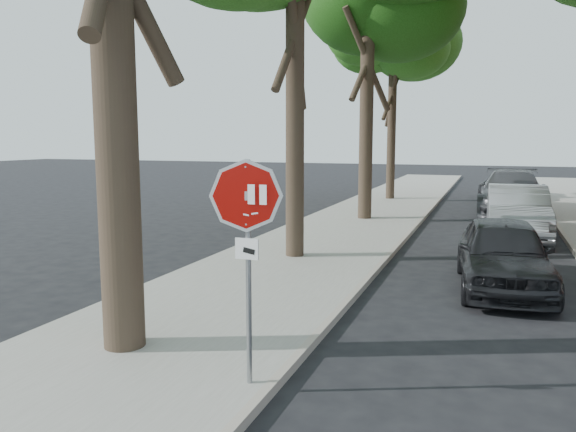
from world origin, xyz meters
name	(u,v)px	position (x,y,z in m)	size (l,w,h in m)	color
ground	(306,402)	(0.00, 0.00, 0.00)	(120.00, 120.00, 0.00)	black
sidewalk_left	(348,228)	(-2.50, 12.00, 0.06)	(4.00, 55.00, 0.12)	gray
curb_left	(412,231)	(-0.45, 12.00, 0.07)	(0.12, 55.00, 0.13)	#9E9384
curb_right	(566,240)	(3.95, 12.00, 0.07)	(0.12, 55.00, 0.13)	#9E9384
stop_sign	(247,229)	(-0.70, -0.03, 1.95)	(0.76, 0.34, 2.61)	gray
tree_far	(394,46)	(-2.72, 21.11, 7.21)	(5.29, 4.91, 9.33)	black
car_a	(503,254)	(2.13, 5.89, 0.71)	(1.67, 4.15, 1.41)	black
car_b	(517,212)	(2.60, 12.21, 0.78)	(1.65, 4.74, 1.56)	gray
car_c	(512,192)	(2.60, 17.84, 0.86)	(2.41, 5.93, 1.72)	#48484C
car_d	(508,185)	(2.60, 23.61, 0.69)	(2.30, 4.99, 1.39)	black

